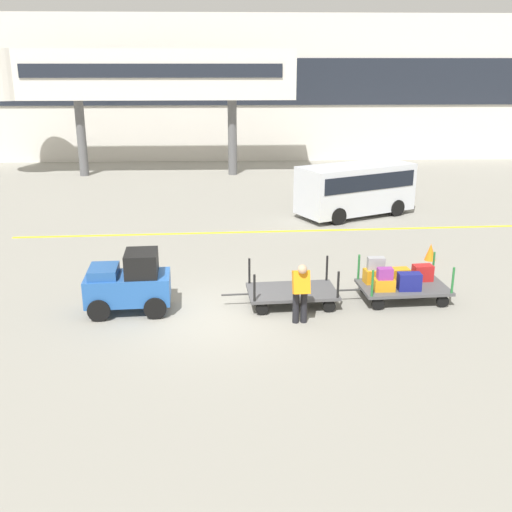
% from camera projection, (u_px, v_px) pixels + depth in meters
% --- Properties ---
extents(ground_plane, '(120.00, 120.00, 0.00)m').
position_uv_depth(ground_plane, '(214.00, 316.00, 15.13)').
color(ground_plane, gray).
extents(apron_lead_line, '(19.76, 1.03, 0.01)m').
position_uv_depth(apron_lead_line, '(282.00, 231.00, 22.67)').
color(apron_lead_line, yellow).
rests_on(apron_lead_line, ground_plane).
extents(terminal_building, '(58.43, 2.51, 8.92)m').
position_uv_depth(terminal_building, '(222.00, 88.00, 38.46)').
color(terminal_building, silver).
rests_on(terminal_building, ground_plane).
extents(jet_bridge, '(17.22, 3.00, 6.74)m').
position_uv_depth(jet_bridge, '(122.00, 75.00, 32.26)').
color(jet_bridge, silver).
rests_on(jet_bridge, ground_plane).
extents(baggage_tug, '(2.17, 1.34, 1.58)m').
position_uv_depth(baggage_tug, '(129.00, 284.00, 15.19)').
color(baggage_tug, '#2659A5').
rests_on(baggage_tug, ground_plane).
extents(baggage_cart_lead, '(3.04, 1.54, 1.10)m').
position_uv_depth(baggage_cart_lead, '(292.00, 292.00, 15.74)').
color(baggage_cart_lead, '#4C4C4F').
rests_on(baggage_cart_lead, ground_plane).
extents(baggage_cart_middle, '(3.04, 1.54, 1.12)m').
position_uv_depth(baggage_cart_middle, '(399.00, 281.00, 16.03)').
color(baggage_cart_middle, '#4C4C4F').
rests_on(baggage_cart_middle, ground_plane).
extents(baggage_handler, '(0.42, 0.45, 1.56)m').
position_uv_depth(baggage_handler, '(301.00, 290.00, 14.43)').
color(baggage_handler, black).
rests_on(baggage_handler, ground_plane).
extents(shuttle_van, '(5.15, 3.82, 2.10)m').
position_uv_depth(shuttle_van, '(356.00, 186.00, 24.65)').
color(shuttle_van, silver).
rests_on(shuttle_van, ground_plane).
extents(safety_cone_near, '(0.36, 0.36, 0.55)m').
position_uv_depth(safety_cone_near, '(430.00, 252.00, 19.30)').
color(safety_cone_near, orange).
rests_on(safety_cone_near, ground_plane).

